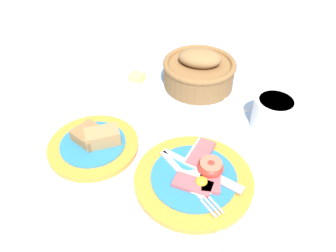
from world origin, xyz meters
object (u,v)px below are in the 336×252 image
Objects in this scene: sugar_cup at (273,112)px; butter_dish at (137,81)px; teaspoon_near_cup at (254,116)px; bread_plate at (94,143)px; bread_basket at (199,71)px; breakfast_plate at (196,177)px.

sugar_cup is 0.38m from butter_dish.
sugar_cup is 0.51× the size of teaspoon_near_cup.
bread_plate is 2.08× the size of sugar_cup.
teaspoon_near_cup is (0.18, -0.06, -0.04)m from bread_basket.
teaspoon_near_cup is at bearing -17.51° from bread_basket.
breakfast_plate is 0.25m from teaspoon_near_cup.
bread_plate reaches higher than teaspoon_near_cup.
sugar_cup is at bearing 2.61° from butter_dish.
bread_plate is 1.07× the size of teaspoon_near_cup.
bread_basket is (-0.15, 0.31, 0.03)m from breakfast_plate.
bread_plate is 0.35m from bread_basket.
sugar_cup is at bearing -15.73° from bread_basket.
bread_basket reaches higher than bread_plate.
teaspoon_near_cup is at bearing 3.95° from butter_dish.
breakfast_plate reaches higher than butter_dish.
bread_plate is 1.82× the size of butter_dish.
bread_plate is at bearing -76.69° from butter_dish.
bread_basket reaches higher than breakfast_plate.
butter_dish is 0.59× the size of teaspoon_near_cup.
butter_dish is at bearing -155.52° from teaspoon_near_cup.
sugar_cup is 0.49× the size of bread_basket.
teaspoon_near_cup is (0.27, 0.28, -0.01)m from bread_plate.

